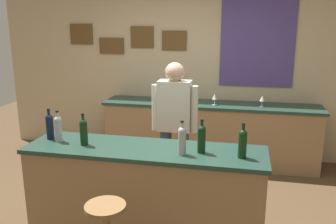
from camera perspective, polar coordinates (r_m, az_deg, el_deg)
The scene contains 15 objects.
ground_plane at distance 4.04m, azimuth -1.95°, elevation -16.17°, with size 10.00×10.00×0.00m, color #4C3823.
back_wall at distance 5.50m, azimuth 3.34°, elevation 7.69°, with size 6.00×0.09×2.80m.
bar_counter at distance 3.48m, azimuth -3.67°, elevation -12.85°, with size 2.22×0.60×0.92m.
side_counter at distance 5.29m, azimuth 6.62°, elevation -3.36°, with size 3.11×0.56×0.90m.
bartender at distance 3.99m, azimuth 1.05°, elevation -1.85°, with size 0.52×0.21×1.62m.
wine_bottle_a at distance 3.68m, azimuth -18.38°, elevation -2.06°, with size 0.07×0.07×0.31m.
wine_bottle_b at distance 3.58m, azimuth -17.13°, elevation -2.42°, with size 0.07×0.07×0.31m.
wine_bottle_c at distance 3.41m, azimuth -13.33°, elevation -2.97°, with size 0.07×0.07×0.31m.
wine_bottle_d at distance 3.08m, azimuth 2.25°, elevation -4.42°, with size 0.07×0.07×0.31m.
wine_bottle_e at distance 3.14m, azimuth 5.39°, elevation -4.14°, with size 0.07×0.07×0.31m.
wine_bottle_f at distance 3.08m, azimuth 11.83°, elevation -4.78°, with size 0.07×0.07×0.31m.
wine_glass_a at distance 5.27m, azimuth -0.73°, elevation 2.94°, with size 0.07×0.07×0.16m.
wine_glass_b at distance 5.29m, azimuth 1.31°, elevation 2.99°, with size 0.07×0.07×0.16m.
wine_glass_c at distance 5.06m, azimuth 7.45°, elevation 2.36°, with size 0.07×0.07×0.16m.
wine_glass_d at distance 5.08m, azimuth 14.80°, elevation 2.04°, with size 0.07×0.07×0.16m.
Camera 1 is at (0.87, -3.37, 2.04)m, focal length 38.15 mm.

